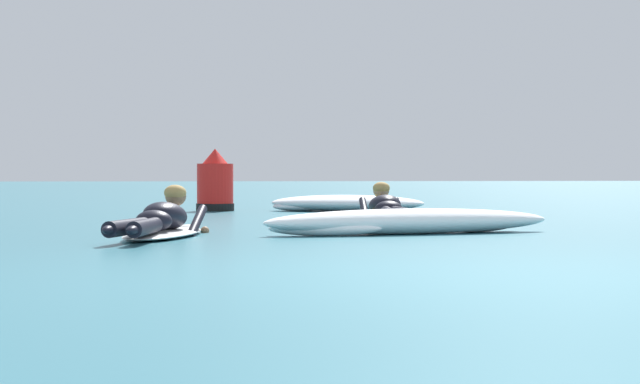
{
  "coord_description": "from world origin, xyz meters",
  "views": [
    {
      "loc": [
        -1.36,
        -6.5,
        0.61
      ],
      "look_at": [
        0.15,
        5.33,
        0.4
      ],
      "focal_mm": 61.46,
      "sensor_mm": 36.0,
      "label": 1
    }
  ],
  "objects": [
    {
      "name": "ground_plane",
      "position": [
        0.0,
        10.0,
        0.0
      ],
      "size": [
        120.0,
        120.0,
        0.0
      ],
      "primitive_type": "plane",
      "color": "#2D6B7A"
    },
    {
      "name": "surfer_near",
      "position": [
        -1.54,
        3.86,
        0.14
      ],
      "size": [
        1.02,
        2.51,
        0.54
      ],
      "color": "white",
      "rests_on": "ground"
    },
    {
      "name": "surfer_far",
      "position": [
        1.17,
        6.86,
        0.14
      ],
      "size": [
        0.74,
        2.66,
        0.54
      ],
      "color": "yellow",
      "rests_on": "ground"
    },
    {
      "name": "whitewater_mid_left",
      "position": [
        0.91,
        4.19,
        0.12
      ],
      "size": [
        3.09,
        1.12,
        0.25
      ],
      "color": "white",
      "rests_on": "ground"
    },
    {
      "name": "whitewater_mid_right",
      "position": [
        1.24,
        10.52,
        0.12
      ],
      "size": [
        2.64,
        1.81,
        0.26
      ],
      "color": "white",
      "rests_on": "ground"
    },
    {
      "name": "channel_marker_buoy",
      "position": [
        -0.82,
        10.98,
        0.39
      ],
      "size": [
        0.61,
        0.61,
        0.99
      ],
      "color": "red",
      "rests_on": "ground"
    }
  ]
}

